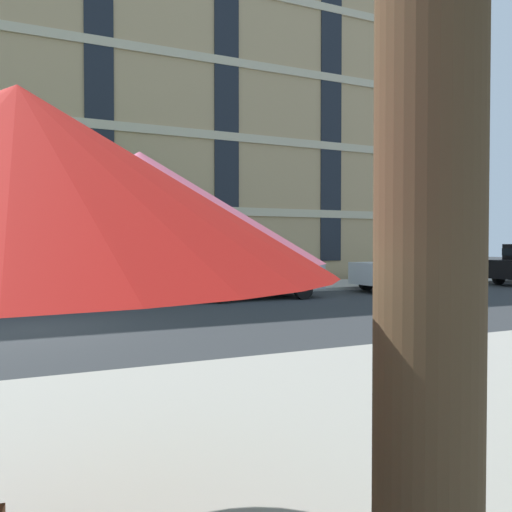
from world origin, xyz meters
The scene contains 7 objects.
ground_plane centered at (0.00, 0.00, 0.00)m, with size 120.00×120.00×0.00m, color #2D3033.
sidewalk_far centered at (0.00, 6.80, 0.06)m, with size 56.00×3.60×0.12m, color #B2ADA3.
apartment_building centered at (0.00, 14.99, 8.00)m, with size 41.94×12.08×16.00m.
pickup_gray centered at (-0.36, 3.70, 1.03)m, with size 5.10×2.12×2.20m.
sedan_silver centered at (6.75, 3.70, 0.95)m, with size 4.40×1.98×1.78m.
sedan_white centered at (13.35, 3.70, 0.95)m, with size 4.40×1.98×1.78m.
street_tree_middle centered at (2.30, 6.49, 3.96)m, with size 2.26×2.12×5.28m.
Camera 1 is at (0.25, -11.25, 1.77)m, focal length 35.20 mm.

